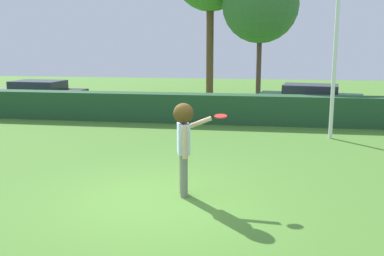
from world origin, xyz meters
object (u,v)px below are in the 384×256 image
frisbee (221,116)px  maple_tree (260,5)px  parked_car_green (310,98)px  parked_car_black (39,93)px  lamppost (337,22)px  person (184,135)px

frisbee → maple_tree: (0.49, 14.82, 3.33)m
parked_car_green → parked_car_black: bearing=-179.9°
maple_tree → parked_car_black: bearing=-156.4°
frisbee → lamppost: (2.90, 5.63, 2.01)m
person → frisbee: size_ratio=7.26×
lamppost → parked_car_green: bearing=92.2°
maple_tree → parked_car_green: bearing=-62.8°
person → parked_car_green: size_ratio=0.41×
parked_car_black → lamppost: bearing=-21.4°
person → parked_car_black: size_ratio=0.42×
frisbee → lamppost: size_ratio=0.04×
parked_car_green → maple_tree: 6.41m
maple_tree → lamppost: bearing=-75.3°
lamppost → maple_tree: maple_tree is taller
lamppost → maple_tree: size_ratio=0.95×
person → maple_tree: maple_tree is taller
lamppost → parked_car_black: size_ratio=1.50×
lamppost → parked_car_green: 5.63m
lamppost → parked_car_black: bearing=158.6°
parked_car_black → maple_tree: size_ratio=0.63×
frisbee → parked_car_black: (-9.46, 10.48, -0.84)m
person → parked_car_black: 13.97m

